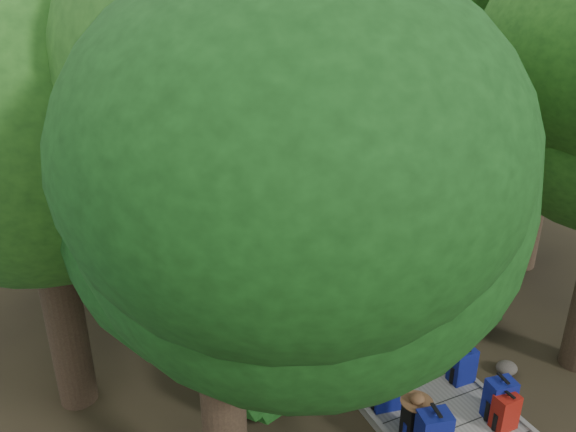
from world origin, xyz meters
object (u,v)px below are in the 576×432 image
backpack_right_c (463,363)px  duffel_right_khaki (412,327)px  backpack_right_a (506,410)px  lone_suitcase_on_sand (217,166)px  suitcase_on_boardwalk (362,352)px  kayak (77,171)px  backpack_left_d (338,348)px  duffel_right_black (400,319)px  sun_lounger (259,147)px  backpack_right_b (500,397)px  backpack_right_d (440,347)px  backpack_left_c (388,382)px  backpack_left_b (417,419)px

backpack_right_c → duffel_right_khaki: backpack_right_c is taller
backpack_right_a → lone_suitcase_on_sand: bearing=89.7°
suitcase_on_boardwalk → duffel_right_khaki: bearing=27.7°
duffel_right_khaki → kayak: (-4.43, 12.00, -0.15)m
backpack_left_d → backpack_right_a: 2.71m
duffel_right_black → sun_lounger: (1.86, 11.42, -0.03)m
kayak → backpack_right_a: bearing=-51.7°
backpack_right_b → kayak: 14.81m
backpack_right_a → backpack_right_c: bearing=81.6°
backpack_right_b → suitcase_on_boardwalk: bearing=132.4°
backpack_right_d → sun_lounger: 12.63m
backpack_right_a → duffel_right_black: backpack_right_a is taller
backpack_left_c → backpack_left_d: bearing=106.7°
suitcase_on_boardwalk → lone_suitcase_on_sand: bearing=96.1°
backpack_right_a → suitcase_on_boardwalk: 2.28m
backpack_left_c → backpack_left_d: size_ratio=1.75×
backpack_right_a → duffel_right_black: 2.65m
backpack_left_c → duffel_right_khaki: 1.87m
backpack_left_b → backpack_right_b: (1.33, -0.17, 0.02)m
backpack_right_a → suitcase_on_boardwalk: size_ratio=0.92×
backpack_right_b → backpack_right_d: 1.39m
backpack_left_c → duffel_right_black: 2.09m
backpack_left_d → sun_lounger: backpack_left_d is taller
duffel_right_black → suitcase_on_boardwalk: (-1.26, -0.68, 0.14)m
duffel_right_khaki → sun_lounger: bearing=83.9°
backpack_left_b → kayak: size_ratio=0.20×
duffel_right_black → sun_lounger: size_ratio=0.38×
backpack_left_c → backpack_right_b: size_ratio=1.18×
backpack_left_b → backpack_right_d: backpack_left_b is taller
kayak → duffel_right_black: bearing=-47.7°
backpack_right_a → backpack_right_d: size_ratio=1.03×
backpack_right_d → duffel_right_khaki: 0.77m
backpack_left_d → duffel_right_khaki: size_ratio=0.73×
backpack_right_c → duffel_right_black: 1.61m
backpack_left_b → backpack_left_d: size_ratio=1.39×
duffel_right_black → lone_suitcase_on_sand: (-0.29, 9.71, 0.07)m
backpack_left_b → backpack_left_d: 1.96m
backpack_left_b → kayak: 14.30m
backpack_left_c → backpack_right_a: bearing=-30.0°
duffel_right_khaki → backpack_right_b: bearing=-88.4°
backpack_right_b → suitcase_on_boardwalk: size_ratio=1.08×
backpack_right_b → backpack_left_b: bearing=-179.5°
backpack_right_c → sun_lounger: bearing=83.6°
backpack_right_b → duffel_right_khaki: (0.05, 2.15, -0.14)m
backpack_right_c → sun_lounger: 13.15m
duffel_right_khaki → kayak: 12.79m
duffel_right_black → lone_suitcase_on_sand: lone_suitcase_on_sand is taller
backpack_left_d → duffel_right_black: (1.50, 0.33, -0.05)m
backpack_right_d → suitcase_on_boardwalk: 1.33m
duffel_right_black → sun_lounger: 11.57m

